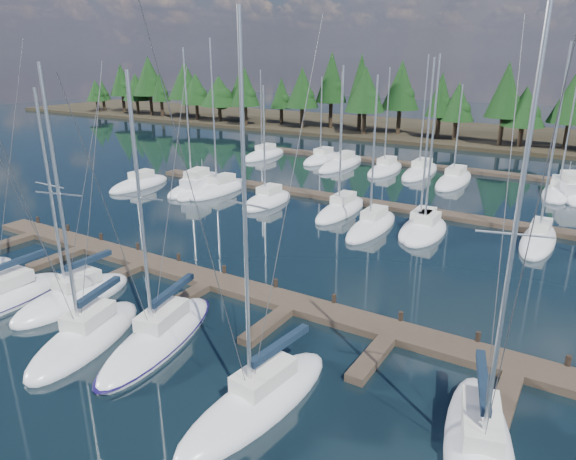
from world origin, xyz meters
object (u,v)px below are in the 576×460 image
Objects in this scene: motor_yacht_left at (199,188)px; motor_yacht_right at (569,193)px; main_dock at (208,285)px; front_sailboat_1 at (4,299)px; front_sailboat_5 at (258,401)px; front_sailboat_6 at (479,451)px; front_sailboat_4 at (159,337)px; front_sailboat_3 at (87,337)px; front_sailboat_2 at (74,298)px.

motor_yacht_right is at bearing 28.61° from motor_yacht_left.
front_sailboat_1 is (-8.84, -8.00, 0.10)m from main_dock.
front_sailboat_6 is (8.46, 1.87, -0.00)m from front_sailboat_5.
front_sailboat_1 reaches higher than front_sailboat_4.
front_sailboat_3 is (-1.08, -8.24, 0.09)m from main_dock.
front_sailboat_2 reaches higher than motor_yacht_left.
front_sailboat_4 reaches higher than motor_yacht_right.
front_sailboat_3 is 10.36m from front_sailboat_5.
front_sailboat_2 is 1.52× the size of motor_yacht_left.
front_sailboat_4 is 0.88× the size of front_sailboat_6.
motor_yacht_right is (8.20, 43.90, 0.16)m from front_sailboat_5.
main_dock is 8.32m from front_sailboat_3.
motor_yacht_right is at bearing 79.42° from front_sailboat_5.
front_sailboat_6 is at bearing 4.40° from front_sailboat_1.
front_sailboat_3 is 30.04m from motor_yacht_left.
front_sailboat_3 is 48.05m from motor_yacht_right.
main_dock is 5.09× the size of motor_yacht_left.
main_dock is at bearing 139.85° from front_sailboat_5.
front_sailboat_5 reaches higher than front_sailboat_4.
front_sailboat_5 is at bearing -40.15° from main_dock.
front_sailboat_2 is 0.91× the size of front_sailboat_3.
front_sailboat_2 is 0.82× the size of front_sailboat_6.
front_sailboat_5 is (9.27, -7.82, 0.11)m from main_dock.
front_sailboat_2 is 14.88m from front_sailboat_5.
front_sailboat_6 is at bearing -0.55° from front_sailboat_2.
main_dock is 18.71m from front_sailboat_6.
motor_yacht_right is (17.47, 36.08, 0.27)m from main_dock.
front_sailboat_4 is (3.15, 1.94, -0.01)m from front_sailboat_3.
front_sailboat_1 is 1.80× the size of motor_yacht_left.
motor_yacht_right is at bearing 59.17° from front_sailboat_1.
front_sailboat_1 is 0.96× the size of front_sailboat_5.
front_sailboat_5 reaches higher than motor_yacht_left.
motor_yacht_right is at bearing 67.30° from front_sailboat_3.
front_sailboat_4 is 0.87× the size of front_sailboat_5.
front_sailboat_1 is at bearing -171.18° from front_sailboat_4.
front_sailboat_5 is 1.88× the size of motor_yacht_left.
front_sailboat_4 is at bearing 8.82° from front_sailboat_1.
front_sailboat_6 is (17.73, -5.95, 0.11)m from main_dock.
front_sailboat_3 is 0.90× the size of front_sailboat_6.
main_dock is at bearing 42.14° from front_sailboat_1.
front_sailboat_3 is 1.02× the size of front_sailboat_4.
motor_yacht_right is at bearing 70.04° from front_sailboat_4.
front_sailboat_1 is 4.07m from front_sailboat_2.
front_sailboat_5 is (7.19, -1.51, 0.03)m from front_sailboat_4.
front_sailboat_5 is at bearing -45.20° from motor_yacht_left.
front_sailboat_6 is at bearing 12.43° from front_sailboat_5.
front_sailboat_4 is at bearing 31.57° from front_sailboat_3.
front_sailboat_1 is at bearing -120.83° from motor_yacht_right.
main_dock is at bearing -115.83° from motor_yacht_right.
front_sailboat_5 is 8.67m from front_sailboat_6.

